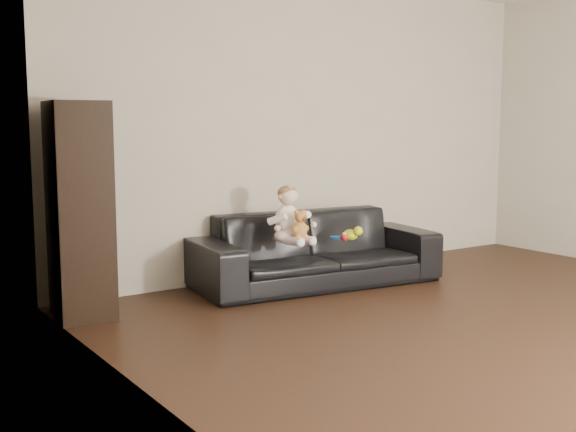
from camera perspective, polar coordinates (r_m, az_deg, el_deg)
wall_back at (r=6.53m, az=2.15°, el=7.01°), size 5.00×0.00×5.00m
wall_left at (r=2.87m, az=-5.86°, el=6.33°), size 0.00×5.50×5.50m
sofa at (r=6.01m, az=2.20°, el=-2.63°), size 2.12×1.03×0.60m
cabinet at (r=5.16m, az=-16.15°, el=0.41°), size 0.43×0.55×1.49m
shelf_item at (r=5.13m, az=-16.07°, el=4.15°), size 0.21×0.27×0.28m
baby at (r=5.68m, az=0.07°, el=-0.18°), size 0.35×0.41×0.46m
teddy_bear at (r=5.58m, az=0.97°, el=-0.73°), size 0.15×0.15×0.23m
toy_green at (r=5.88m, az=4.95°, el=-1.50°), size 0.15×0.16×0.09m
toy_rattle at (r=5.85m, az=4.49°, el=-1.68°), size 0.08×0.08×0.06m
toy_blue_disc at (r=5.98m, az=3.89°, el=-1.71°), size 0.12×0.12×0.02m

